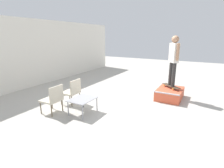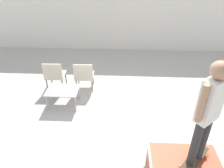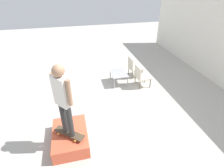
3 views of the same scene
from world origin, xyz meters
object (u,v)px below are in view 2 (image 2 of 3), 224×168
(person_skater, at_px, (209,108))
(patio_chair_right, at_px, (84,75))
(coffee_table, at_px, (63,92))
(patio_chair_left, at_px, (55,74))
(skateboard_on_ramp, at_px, (194,160))

(person_skater, xyz_separation_m, patio_chair_right, (-2.30, 2.78, -1.06))
(person_skater, distance_m, patio_chair_right, 3.76)
(coffee_table, xyz_separation_m, patio_chair_right, (0.42, 0.78, 0.07))
(coffee_table, relative_size, patio_chair_right, 0.93)
(person_skater, bearing_deg, patio_chair_left, 98.66)
(patio_chair_left, bearing_deg, patio_chair_right, 178.55)
(coffee_table, bearing_deg, patio_chair_right, 61.38)
(skateboard_on_ramp, bearing_deg, patio_chair_right, 79.34)
(skateboard_on_ramp, bearing_deg, person_skater, 129.68)
(person_skater, bearing_deg, patio_chair_right, 89.80)
(skateboard_on_ramp, distance_m, patio_chair_left, 4.19)
(coffee_table, bearing_deg, person_skater, -36.28)
(skateboard_on_ramp, relative_size, coffee_table, 0.93)
(patio_chair_right, bearing_deg, person_skater, 126.23)
(skateboard_on_ramp, distance_m, person_skater, 1.09)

